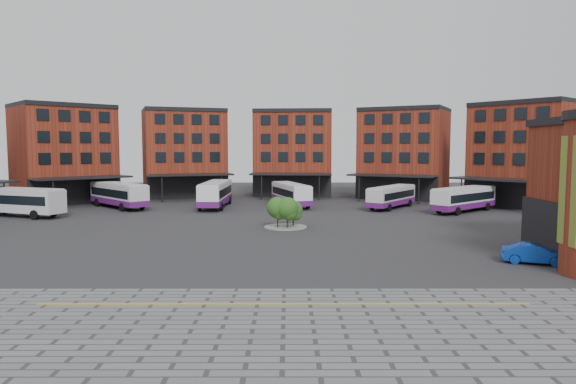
{
  "coord_description": "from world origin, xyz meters",
  "views": [
    {
      "loc": [
        2.19,
        -40.42,
        8.27
      ],
      "look_at": [
        2.25,
        8.4,
        4.0
      ],
      "focal_mm": 32.0,
      "sensor_mm": 36.0,
      "label": 1
    }
  ],
  "objects_px": {
    "bus_c": "(216,194)",
    "bus_f": "(464,199)",
    "bus_d": "(291,194)",
    "tree_island": "(286,211)",
    "bus_e": "(392,196)",
    "bus_b": "(119,194)",
    "bus_a": "(18,200)",
    "blue_car": "(535,254)"
  },
  "relations": [
    {
      "from": "bus_a",
      "to": "bus_d",
      "type": "distance_m",
      "value": 34.41
    },
    {
      "from": "bus_a",
      "to": "bus_c",
      "type": "height_order",
      "value": "bus_c"
    },
    {
      "from": "bus_e",
      "to": "bus_a",
      "type": "bearing_deg",
      "value": -134.36
    },
    {
      "from": "bus_a",
      "to": "bus_e",
      "type": "bearing_deg",
      "value": -59.05
    },
    {
      "from": "bus_d",
      "to": "bus_f",
      "type": "distance_m",
      "value": 23.09
    },
    {
      "from": "bus_a",
      "to": "blue_car",
      "type": "xyz_separation_m",
      "value": [
        49.7,
        -24.93,
        -1.3
      ]
    },
    {
      "from": "bus_b",
      "to": "bus_a",
      "type": "bearing_deg",
      "value": -179.43
    },
    {
      "from": "tree_island",
      "to": "bus_d",
      "type": "distance_m",
      "value": 19.89
    },
    {
      "from": "bus_d",
      "to": "bus_e",
      "type": "height_order",
      "value": "bus_d"
    },
    {
      "from": "bus_d",
      "to": "bus_e",
      "type": "relative_size",
      "value": 1.14
    },
    {
      "from": "bus_a",
      "to": "bus_b",
      "type": "height_order",
      "value": "bus_b"
    },
    {
      "from": "bus_c",
      "to": "bus_f",
      "type": "relative_size",
      "value": 1.22
    },
    {
      "from": "bus_e",
      "to": "bus_f",
      "type": "relative_size",
      "value": 0.99
    },
    {
      "from": "bus_d",
      "to": "bus_e",
      "type": "xyz_separation_m",
      "value": [
        13.64,
        -2.72,
        -0.09
      ]
    },
    {
      "from": "tree_island",
      "to": "bus_b",
      "type": "distance_m",
      "value": 28.83
    },
    {
      "from": "bus_d",
      "to": "bus_f",
      "type": "height_order",
      "value": "bus_f"
    },
    {
      "from": "bus_c",
      "to": "bus_e",
      "type": "height_order",
      "value": "bus_c"
    },
    {
      "from": "bus_a",
      "to": "bus_e",
      "type": "distance_m",
      "value": 46.98
    },
    {
      "from": "bus_c",
      "to": "blue_car",
      "type": "height_order",
      "value": "bus_c"
    },
    {
      "from": "bus_b",
      "to": "bus_f",
      "type": "distance_m",
      "value": 45.81
    },
    {
      "from": "bus_a",
      "to": "blue_car",
      "type": "relative_size",
      "value": 2.79
    },
    {
      "from": "bus_c",
      "to": "bus_e",
      "type": "relative_size",
      "value": 1.24
    },
    {
      "from": "bus_e",
      "to": "blue_car",
      "type": "distance_m",
      "value": 33.42
    },
    {
      "from": "bus_b",
      "to": "tree_island",
      "type": "bearing_deg",
      "value": -80.7
    },
    {
      "from": "bus_a",
      "to": "bus_b",
      "type": "xyz_separation_m",
      "value": [
        9.09,
        8.7,
        -0.17
      ]
    },
    {
      "from": "bus_e",
      "to": "bus_d",
      "type": "bearing_deg",
      "value": -155.81
    },
    {
      "from": "bus_c",
      "to": "bus_a",
      "type": "bearing_deg",
      "value": -155.6
    },
    {
      "from": "bus_b",
      "to": "blue_car",
      "type": "relative_size",
      "value": 2.45
    },
    {
      "from": "bus_e",
      "to": "bus_f",
      "type": "distance_m",
      "value": 9.35
    },
    {
      "from": "bus_d",
      "to": "tree_island",
      "type": "bearing_deg",
      "value": -108.51
    },
    {
      "from": "bus_a",
      "to": "bus_f",
      "type": "xyz_separation_m",
      "value": [
        54.69,
        4.3,
        -0.3
      ]
    },
    {
      "from": "blue_car",
      "to": "bus_c",
      "type": "bearing_deg",
      "value": 58.14
    },
    {
      "from": "tree_island",
      "to": "bus_d",
      "type": "height_order",
      "value": "tree_island"
    },
    {
      "from": "bus_a",
      "to": "bus_c",
      "type": "relative_size",
      "value": 0.98
    },
    {
      "from": "bus_e",
      "to": "bus_b",
      "type": "bearing_deg",
      "value": -145.15
    },
    {
      "from": "bus_b",
      "to": "bus_e",
      "type": "distance_m",
      "value": 37.15
    },
    {
      "from": "bus_e",
      "to": "bus_f",
      "type": "height_order",
      "value": "bus_f"
    },
    {
      "from": "bus_a",
      "to": "bus_f",
      "type": "distance_m",
      "value": 54.86
    },
    {
      "from": "bus_c",
      "to": "blue_car",
      "type": "bearing_deg",
      "value": -50.11
    },
    {
      "from": "bus_c",
      "to": "bus_f",
      "type": "height_order",
      "value": "bus_c"
    },
    {
      "from": "bus_b",
      "to": "bus_e",
      "type": "xyz_separation_m",
      "value": [
        37.15,
        -0.4,
        -0.23
      ]
    },
    {
      "from": "bus_c",
      "to": "bus_e",
      "type": "distance_m",
      "value": 24.08
    }
  ]
}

